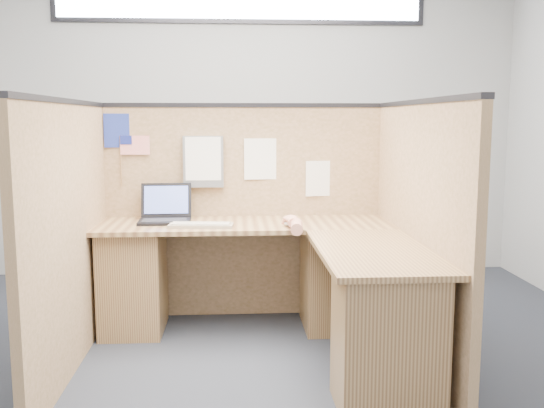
{
  "coord_description": "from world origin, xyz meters",
  "views": [
    {
      "loc": [
        -0.07,
        -3.32,
        1.42
      ],
      "look_at": [
        0.17,
        0.5,
        0.88
      ],
      "focal_mm": 40.0,
      "sensor_mm": 36.0,
      "label": 1
    }
  ],
  "objects": [
    {
      "name": "paper_right",
      "position": [
        0.54,
        0.97,
        1.0
      ],
      "size": [
        0.2,
        0.02,
        0.25
      ],
      "primitive_type": "cube",
      "rotation": [
        0.0,
        0.0,
        0.11
      ],
      "color": "white",
      "rests_on": "cubicle_partitions"
    },
    {
      "name": "blue_poster",
      "position": [
        -0.88,
        0.97,
        1.34
      ],
      "size": [
        0.18,
        0.02,
        0.23
      ],
      "primitive_type": "cube",
      "rotation": [
        0.0,
        0.0,
        0.09
      ],
      "color": "navy",
      "rests_on": "cubicle_partitions"
    },
    {
      "name": "file_holder",
      "position": [
        -0.28,
        0.94,
        1.12
      ],
      "size": [
        0.28,
        0.05,
        0.36
      ],
      "color": "slate",
      "rests_on": "cubicle_partitions"
    },
    {
      "name": "floor",
      "position": [
        0.0,
        0.0,
        0.0
      ],
      "size": [
        5.0,
        5.0,
        0.0
      ],
      "primitive_type": "plane",
      "color": "black",
      "rests_on": "ground"
    },
    {
      "name": "keyboard",
      "position": [
        -0.28,
        0.53,
        0.74
      ],
      "size": [
        0.42,
        0.17,
        0.03
      ],
      "rotation": [
        0.0,
        0.0,
        -0.08
      ],
      "color": "gray",
      "rests_on": "l_desk"
    },
    {
      "name": "cubicle_partitions",
      "position": [
        0.0,
        0.43,
        0.77
      ],
      "size": [
        2.06,
        1.83,
        1.53
      ],
      "color": "brown",
      "rests_on": "floor"
    },
    {
      "name": "wall_back",
      "position": [
        0.0,
        2.25,
        1.4
      ],
      "size": [
        5.0,
        0.0,
        5.0
      ],
      "primitive_type": "plane",
      "rotation": [
        1.57,
        0.0,
        0.0
      ],
      "color": "#A3A6A9",
      "rests_on": "floor"
    },
    {
      "name": "american_flag",
      "position": [
        -0.78,
        0.96,
        1.23
      ],
      "size": [
        0.21,
        0.01,
        0.35
      ],
      "color": "olive",
      "rests_on": "cubicle_partitions"
    },
    {
      "name": "paper_left",
      "position": [
        0.12,
        0.97,
        1.14
      ],
      "size": [
        0.23,
        0.02,
        0.29
      ],
      "primitive_type": "cube",
      "rotation": [
        0.0,
        0.0,
        0.07
      ],
      "color": "white",
      "rests_on": "cubicle_partitions"
    },
    {
      "name": "laptop",
      "position": [
        -0.54,
        0.78,
        0.79
      ],
      "size": [
        0.35,
        0.33,
        0.25
      ],
      "rotation": [
        0.0,
        0.0,
        0.03
      ],
      "color": "black",
      "rests_on": "l_desk"
    },
    {
      "name": "l_desk",
      "position": [
        0.18,
        0.29,
        0.39
      ],
      "size": [
        1.95,
        1.75,
        0.73
      ],
      "color": "brown",
      "rests_on": "floor"
    },
    {
      "name": "clerestory_window",
      "position": [
        0.0,
        2.23,
        2.45
      ],
      "size": [
        3.3,
        0.04,
        0.38
      ],
      "color": "#232328",
      "rests_on": "wall_back"
    },
    {
      "name": "wall_front",
      "position": [
        0.0,
        -2.25,
        1.4
      ],
      "size": [
        5.0,
        0.0,
        5.0
      ],
      "primitive_type": "plane",
      "rotation": [
        -1.57,
        0.0,
        0.0
      ],
      "color": "#A3A6A9",
      "rests_on": "floor"
    },
    {
      "name": "mouse",
      "position": [
        0.3,
        0.52,
        0.75
      ],
      "size": [
        0.12,
        0.08,
        0.05
      ],
      "primitive_type": "ellipsoid",
      "rotation": [
        0.0,
        0.0,
        -0.14
      ],
      "color": "silver",
      "rests_on": "l_desk"
    },
    {
      "name": "hand_forearm",
      "position": [
        0.31,
        0.37,
        0.77
      ],
      "size": [
        0.11,
        0.4,
        0.08
      ],
      "color": "tan",
      "rests_on": "l_desk"
    }
  ]
}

